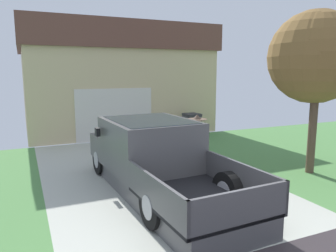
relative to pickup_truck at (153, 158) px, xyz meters
name	(u,v)px	position (x,y,z in m)	size (l,w,h in m)	color
pickup_truck	(153,158)	(0.00, 0.00, 0.00)	(2.24, 5.58, 1.63)	#4B4A4C
person_with_hat	(197,143)	(1.28, 0.18, 0.19)	(0.52, 0.50, 1.69)	black
handbag	(198,176)	(1.25, 0.02, -0.63)	(0.35, 0.16, 0.39)	#B24C56
house_with_garage	(111,78)	(1.40, 9.24, 1.71)	(8.41, 7.06, 4.84)	#CAB688
front_yard_tree	(317,56)	(4.50, -0.51, 2.42)	(2.48, 2.51, 4.38)	brown
wheeled_trash_bin	(192,124)	(3.75, 5.03, -0.19)	(0.60, 0.72, 1.02)	#424247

